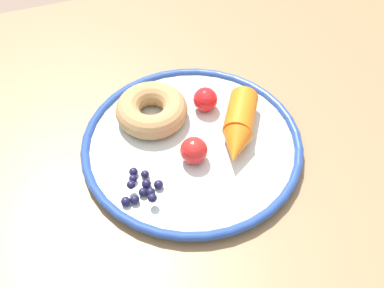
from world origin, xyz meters
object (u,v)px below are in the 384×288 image
at_px(carrot_orange, 239,128).
at_px(tomato_near, 194,151).
at_px(plate, 192,145).
at_px(dining_table, 173,188).
at_px(tomato_mid, 205,100).
at_px(donut, 152,110).
at_px(blueberry_pile, 141,188).

bearing_deg(carrot_orange, tomato_near, -166.78).
xyz_separation_m(plate, tomato_near, (-0.01, -0.03, 0.02)).
bearing_deg(tomato_near, dining_table, 115.31).
relative_size(plate, tomato_mid, 8.65).
bearing_deg(donut, blueberry_pile, -111.48).
distance_m(blueberry_pile, tomato_near, 0.08).
relative_size(donut, blueberry_pile, 1.56).
relative_size(plate, donut, 2.99).
xyz_separation_m(tomato_near, tomato_mid, (0.04, 0.08, -0.00)).
xyz_separation_m(plate, blueberry_pile, (-0.08, -0.05, 0.01)).
distance_m(tomato_near, tomato_mid, 0.09).
height_order(plate, tomato_near, tomato_near).
height_order(donut, blueberry_pile, donut).
distance_m(donut, blueberry_pile, 0.12).
xyz_separation_m(donut, tomato_near, (0.03, -0.09, 0.00)).
bearing_deg(tomato_mid, dining_table, -145.70).
xyz_separation_m(dining_table, blueberry_pile, (-0.06, -0.07, 0.11)).
bearing_deg(tomato_mid, blueberry_pile, -137.64).
bearing_deg(dining_table, blueberry_pile, -130.73).
xyz_separation_m(dining_table, plate, (0.02, -0.01, 0.10)).
bearing_deg(dining_table, tomato_near, -64.69).
bearing_deg(plate, dining_table, 150.15).
height_order(donut, tomato_near, tomato_near).
relative_size(dining_table, tomato_near, 35.05).
relative_size(dining_table, donut, 12.68).
distance_m(carrot_orange, tomato_near, 0.07).
bearing_deg(tomato_near, donut, 110.05).
bearing_deg(donut, carrot_orange, -35.29).
xyz_separation_m(carrot_orange, donut, (-0.10, 0.07, -0.00)).
bearing_deg(donut, plate, -58.48).
xyz_separation_m(dining_table, tomato_mid, (0.06, 0.04, 0.12)).
relative_size(carrot_orange, donut, 1.20).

